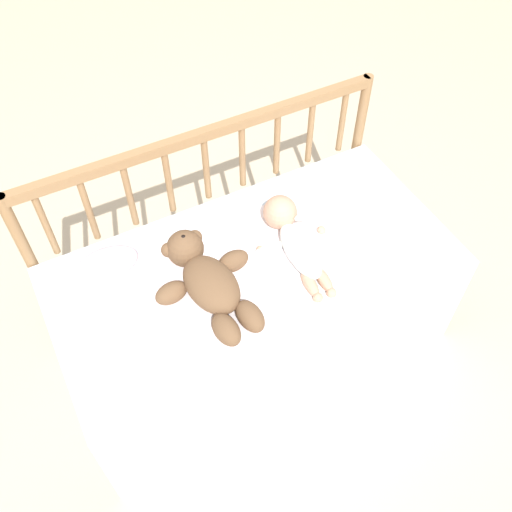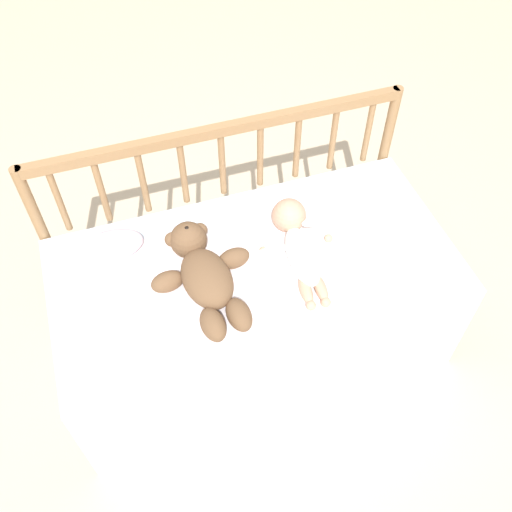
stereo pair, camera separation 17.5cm
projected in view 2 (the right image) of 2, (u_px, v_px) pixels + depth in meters
ground_plane at (255, 337)px, 2.15m from camera, size 12.00×12.00×0.00m
crib_mattress at (255, 304)px, 1.98m from camera, size 1.28×0.64×0.45m
crib_rail at (223, 174)px, 1.94m from camera, size 1.28×0.04×0.74m
blanket at (256, 275)px, 1.78m from camera, size 0.82×0.51×0.01m
teddy_bear at (204, 272)px, 1.72m from camera, size 0.33×0.43×0.12m
baby at (297, 241)px, 1.81m from camera, size 0.27×0.40×0.11m
small_pillow at (112, 245)px, 1.82m from camera, size 0.20×0.13×0.06m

